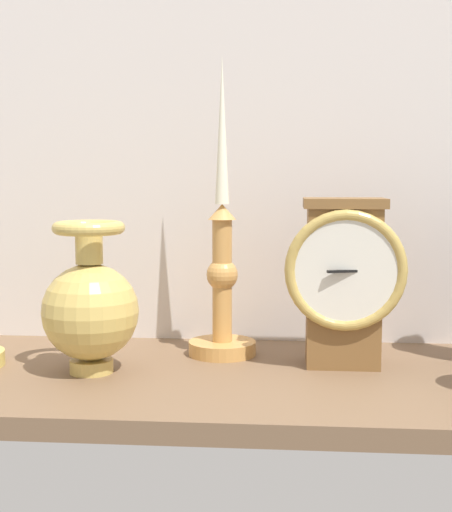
{
  "coord_description": "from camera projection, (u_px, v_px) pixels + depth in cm",
  "views": [
    {
      "loc": [
        12.52,
        -83.38,
        23.05
      ],
      "look_at": [
        5.41,
        0.0,
        14.0
      ],
      "focal_mm": 50.31,
      "sensor_mm": 36.0,
      "label": 1
    }
  ],
  "objects": [
    {
      "name": "back_wall",
      "position": [
        199.0,
        111.0,
        1.01
      ],
      "size": [
        120.0,
        2.0,
        65.0
      ],
      "primitive_type": "cube",
      "color": "silver",
      "rests_on": "ground_plane"
    },
    {
      "name": "brass_vase_bulbous",
      "position": [
        90.0,
        306.0,
        0.85
      ],
      "size": [
        11.49,
        11.49,
        18.1
      ],
      "color": "tan",
      "rests_on": "ground_plane"
    },
    {
      "name": "candlestick_tall_center",
      "position": [
        222.0,
        277.0,
        0.93
      ],
      "size": [
        8.84,
        8.84,
        38.51
      ],
      "color": "tan",
      "rests_on": "ground_plane"
    },
    {
      "name": "mantel_clock",
      "position": [
        344.0,
        279.0,
        0.88
      ],
      "size": [
        14.47,
        8.94,
        20.69
      ],
      "color": "brown",
      "rests_on": "ground_plane"
    },
    {
      "name": "ground_plane",
      "position": [
        181.0,
        381.0,
        0.86
      ],
      "size": [
        100.0,
        36.0,
        2.4
      ],
      "primitive_type": "cube",
      "color": "brown"
    }
  ]
}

